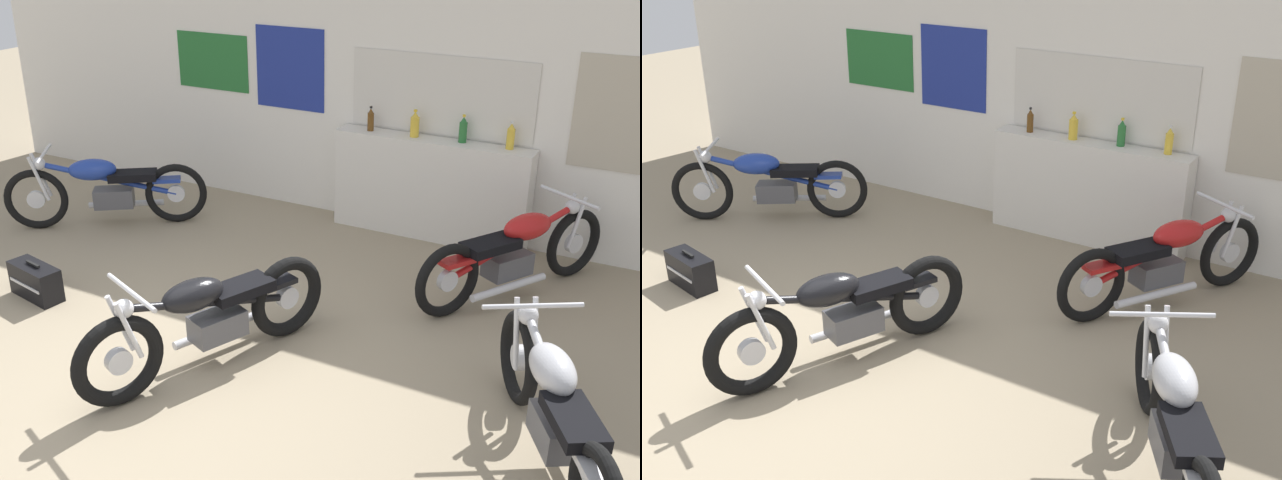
{
  "view_description": "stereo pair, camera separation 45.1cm",
  "coord_description": "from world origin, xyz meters",
  "views": [
    {
      "loc": [
        3.08,
        -3.06,
        3.04
      ],
      "look_at": [
        0.58,
        1.59,
        0.7
      ],
      "focal_mm": 42.0,
      "sensor_mm": 36.0,
      "label": 1
    },
    {
      "loc": [
        3.47,
        -2.83,
        3.04
      ],
      "look_at": [
        0.58,
        1.59,
        0.7
      ],
      "focal_mm": 42.0,
      "sensor_mm": 36.0,
      "label": 2
    }
  ],
  "objects": [
    {
      "name": "bottle_center",
      "position": [
        1.02,
        3.65,
        1.13
      ],
      "size": [
        0.08,
        0.08,
        0.27
      ],
      "color": "#23662D",
      "rests_on": "sill_counter"
    },
    {
      "name": "bottle_right_center",
      "position": [
        1.47,
        3.64,
        1.13
      ],
      "size": [
        0.07,
        0.07,
        0.26
      ],
      "color": "gold",
      "rests_on": "sill_counter"
    },
    {
      "name": "motorcycle_blue",
      "position": [
        -2.3,
        2.29,
        0.41
      ],
      "size": [
        1.72,
        1.25,
        0.81
      ],
      "color": "black",
      "rests_on": "ground_plane"
    },
    {
      "name": "bottle_leftmost",
      "position": [
        0.08,
        3.6,
        1.12
      ],
      "size": [
        0.07,
        0.07,
        0.25
      ],
      "color": "#5B3814",
      "rests_on": "sill_counter"
    },
    {
      "name": "bottle_left_center",
      "position": [
        0.55,
        3.61,
        1.13
      ],
      "size": [
        0.09,
        0.09,
        0.27
      ],
      "color": "gold",
      "rests_on": "sill_counter"
    },
    {
      "name": "hard_case_black",
      "position": [
        -1.73,
        0.79,
        0.15
      ],
      "size": [
        0.54,
        0.3,
        0.32
      ],
      "color": "black",
      "rests_on": "ground_plane"
    },
    {
      "name": "motorcycle_red",
      "position": [
        1.83,
        2.75,
        0.4
      ],
      "size": [
        1.15,
        1.82,
        0.8
      ],
      "color": "black",
      "rests_on": "ground_plane"
    },
    {
      "name": "ground_plane",
      "position": [
        0.0,
        0.0,
        0.0
      ],
      "size": [
        24.0,
        24.0,
        0.0
      ],
      "primitive_type": "plane",
      "color": "gray"
    },
    {
      "name": "wall_back",
      "position": [
        0.03,
        3.78,
        1.4
      ],
      "size": [
        10.0,
        0.07,
        2.8
      ],
      "color": "silver",
      "rests_on": "ground_plane"
    },
    {
      "name": "sill_counter",
      "position": [
        0.74,
        3.6,
        0.5
      ],
      "size": [
        1.98,
        0.28,
        1.01
      ],
      "color": "silver",
      "rests_on": "ground_plane"
    },
    {
      "name": "motorcycle_black",
      "position": [
        0.21,
        0.63,
        0.39
      ],
      "size": [
        0.94,
        1.93,
        0.81
      ],
      "color": "black",
      "rests_on": "ground_plane"
    },
    {
      "name": "motorcycle_silver",
      "position": [
        2.6,
        0.71,
        0.39
      ],
      "size": [
        1.11,
        1.74,
        0.8
      ],
      "color": "black",
      "rests_on": "ground_plane"
    }
  ]
}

